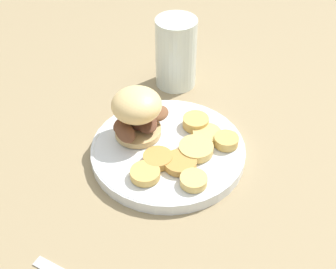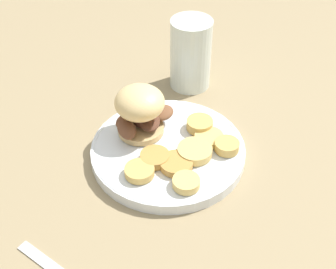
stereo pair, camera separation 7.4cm
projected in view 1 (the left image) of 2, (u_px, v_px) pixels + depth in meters
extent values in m
plane|color=#937F5B|center=(168.00, 156.00, 0.77)|extent=(4.00, 4.00, 0.00)
cylinder|color=white|center=(168.00, 151.00, 0.76)|extent=(0.25, 0.25, 0.02)
torus|color=white|center=(168.00, 147.00, 0.76)|extent=(0.25, 0.25, 0.01)
cylinder|color=tan|center=(138.00, 131.00, 0.77)|extent=(0.08, 0.08, 0.01)
ellipsoid|color=brown|center=(157.00, 113.00, 0.78)|extent=(0.05, 0.05, 0.01)
ellipsoid|color=brown|center=(121.00, 125.00, 0.76)|extent=(0.04, 0.03, 0.02)
ellipsoid|color=#4C281E|center=(138.00, 124.00, 0.76)|extent=(0.03, 0.04, 0.02)
ellipsoid|color=brown|center=(125.00, 132.00, 0.74)|extent=(0.05, 0.06, 0.02)
ellipsoid|color=#563323|center=(145.00, 124.00, 0.76)|extent=(0.06, 0.06, 0.02)
ellipsoid|color=#E5C17F|center=(137.00, 105.00, 0.74)|extent=(0.08, 0.08, 0.05)
cylinder|color=tan|center=(145.00, 174.00, 0.70)|extent=(0.05, 0.05, 0.01)
cylinder|color=tan|center=(194.00, 121.00, 0.79)|extent=(0.04, 0.04, 0.02)
cylinder|color=#DBB766|center=(207.00, 134.00, 0.77)|extent=(0.05, 0.05, 0.01)
cylinder|color=#DBB766|center=(194.00, 180.00, 0.69)|extent=(0.04, 0.04, 0.01)
cylinder|color=#BC8942|center=(158.00, 159.00, 0.72)|extent=(0.05, 0.05, 0.01)
cylinder|color=#BC8942|center=(180.00, 163.00, 0.72)|extent=(0.05, 0.05, 0.01)
cylinder|color=tan|center=(226.00, 141.00, 0.75)|extent=(0.04, 0.04, 0.01)
cylinder|color=#DBB766|center=(196.00, 149.00, 0.74)|extent=(0.06, 0.06, 0.01)
cylinder|color=silver|center=(176.00, 53.00, 0.88)|extent=(0.08, 0.08, 0.14)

